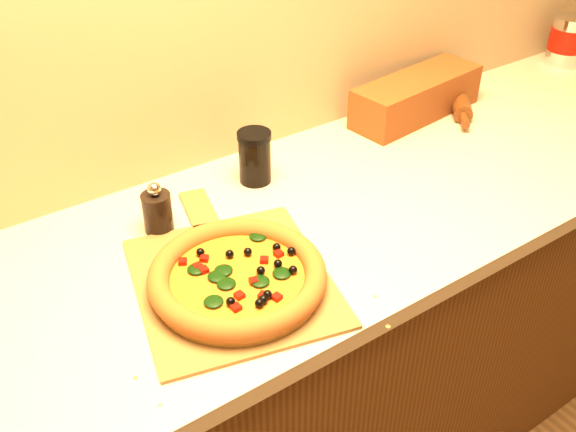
# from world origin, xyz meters

# --- Properties ---
(cabinet) EXTENTS (2.80, 0.65, 0.86)m
(cabinet) POSITION_xyz_m (0.00, 1.43, 0.43)
(cabinet) COLOR #4C2610
(cabinet) RESTS_ON ground
(countertop) EXTENTS (2.84, 0.68, 0.04)m
(countertop) POSITION_xyz_m (0.00, 1.43, 0.88)
(countertop) COLOR beige
(countertop) RESTS_ON cabinet
(pizza_peel) EXTENTS (0.44, 0.57, 0.01)m
(pizza_peel) POSITION_xyz_m (-0.08, 1.34, 0.90)
(pizza_peel) COLOR brown
(pizza_peel) RESTS_ON countertop
(pizza) EXTENTS (0.33, 0.33, 0.05)m
(pizza) POSITION_xyz_m (-0.08, 1.30, 0.93)
(pizza) COLOR #B4772D
(pizza) RESTS_ON pizza_peel
(bottle_cap) EXTENTS (0.03, 0.03, 0.01)m
(bottle_cap) POSITION_xyz_m (-0.08, 1.25, 0.90)
(bottle_cap) COLOR black
(bottle_cap) RESTS_ON countertop
(pepper_grinder) EXTENTS (0.06, 0.06, 0.12)m
(pepper_grinder) POSITION_xyz_m (-0.12, 1.56, 0.95)
(pepper_grinder) COLOR black
(pepper_grinder) RESTS_ON countertop
(rolling_pin) EXTENTS (0.26, 0.30, 0.05)m
(rolling_pin) POSITION_xyz_m (0.86, 1.63, 0.93)
(rolling_pin) COLOR #552D0E
(rolling_pin) RESTS_ON countertop
(coffee_canister) EXTENTS (0.12, 0.12, 0.16)m
(coffee_canister) POSITION_xyz_m (1.37, 1.65, 0.98)
(coffee_canister) COLOR silver
(coffee_canister) RESTS_ON countertop
(bread_bag) EXTENTS (0.42, 0.18, 0.11)m
(bread_bag) POSITION_xyz_m (0.71, 1.65, 0.96)
(bread_bag) COLOR brown
(bread_bag) RESTS_ON countertop
(dark_jar) EXTENTS (0.08, 0.08, 0.13)m
(dark_jar) POSITION_xyz_m (0.15, 1.61, 0.96)
(dark_jar) COLOR black
(dark_jar) RESTS_ON countertop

